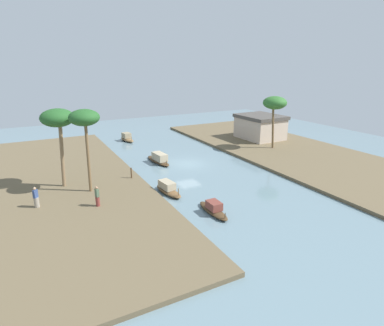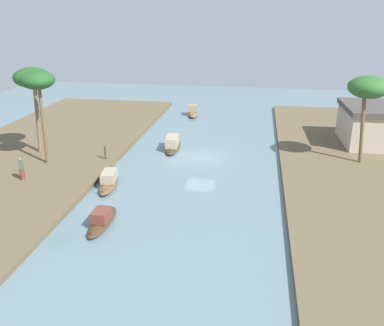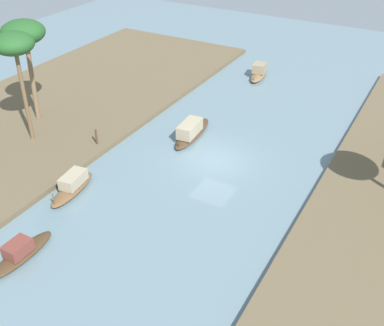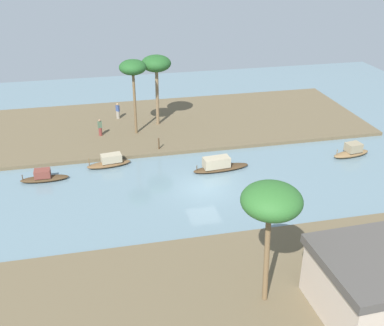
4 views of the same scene
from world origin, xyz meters
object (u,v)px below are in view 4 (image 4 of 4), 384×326
at_px(sampan_midstream, 352,151).
at_px(palm_tree_left_far, 133,69).
at_px(person_on_near_bank, 100,128).
at_px(sampan_with_red_awning, 219,165).
at_px(mooring_post, 159,144).
at_px(sampan_open_hull, 110,162).
at_px(palm_tree_right_tall, 271,202).
at_px(riverside_building, 381,284).
at_px(sampan_upstream_small, 44,177).
at_px(palm_tree_left_near, 156,65).
at_px(person_by_mooring, 118,112).

height_order(sampan_midstream, palm_tree_left_far, palm_tree_left_far).
bearing_deg(person_on_near_bank, sampan_with_red_awning, 123.08).
height_order(sampan_with_red_awning, sampan_midstream, sampan_midstream).
height_order(person_on_near_bank, mooring_post, person_on_near_bank).
distance_m(sampan_open_hull, palm_tree_right_tall, 20.54).
relative_size(palm_tree_left_far, palm_tree_right_tall, 1.06).
bearing_deg(sampan_with_red_awning, sampan_midstream, 175.54).
relative_size(sampan_with_red_awning, sampan_midstream, 1.33).
relative_size(sampan_midstream, riverside_building, 0.56).
distance_m(sampan_open_hull, sampan_midstream, 21.56).
relative_size(sampan_upstream_small, palm_tree_left_near, 0.53).
bearing_deg(sampan_open_hull, mooring_post, -164.51).
distance_m(sampan_midstream, mooring_post, 17.44).
xyz_separation_m(palm_tree_left_far, riverside_building, (-9.53, 26.80, -4.66)).
height_order(sampan_midstream, mooring_post, mooring_post).
distance_m(sampan_upstream_small, sampan_midstream, 26.79).
height_order(sampan_upstream_small, person_on_near_bank, person_on_near_bank).
bearing_deg(person_on_near_bank, sampan_upstream_small, 45.15).
xyz_separation_m(person_by_mooring, riverside_building, (-10.97, 31.30, 1.11)).
xyz_separation_m(sampan_with_red_awning, palm_tree_right_tall, (1.80, 15.58, 5.79)).
height_order(sampan_with_red_awning, mooring_post, mooring_post).
xyz_separation_m(mooring_post, palm_tree_left_near, (-0.86, -6.08, 5.68)).
bearing_deg(sampan_upstream_small, sampan_midstream, 177.50).
distance_m(palm_tree_left_far, palm_tree_right_tall, 24.87).
bearing_deg(palm_tree_left_far, person_on_near_bank, -2.69).
bearing_deg(sampan_upstream_small, palm_tree_left_near, -138.62).
relative_size(palm_tree_left_near, palm_tree_right_tall, 1.04).
distance_m(person_on_near_bank, riverside_building, 29.96).
bearing_deg(sampan_open_hull, palm_tree_left_far, -123.35).
bearing_deg(sampan_midstream, palm_tree_left_near, -42.58).
height_order(mooring_post, palm_tree_right_tall, palm_tree_right_tall).
bearing_deg(riverside_building, palm_tree_left_near, -77.92).
height_order(sampan_open_hull, person_on_near_bank, person_on_near_bank).
bearing_deg(mooring_post, palm_tree_left_near, -98.03).
bearing_deg(sampan_open_hull, palm_tree_right_tall, 103.74).
relative_size(sampan_upstream_small, riverside_building, 0.57).
relative_size(palm_tree_left_far, riverside_building, 1.09).
relative_size(sampan_open_hull, mooring_post, 3.62).
relative_size(person_on_near_bank, palm_tree_left_near, 0.23).
relative_size(sampan_upstream_small, person_by_mooring, 2.26).
relative_size(sampan_with_red_awning, palm_tree_left_far, 0.69).
distance_m(person_by_mooring, palm_tree_left_near, 7.27).
xyz_separation_m(sampan_open_hull, sampan_midstream, (-21.39, 2.64, 0.04)).
xyz_separation_m(sampan_midstream, person_on_near_bank, (21.90, -8.97, 0.60)).
height_order(sampan_with_red_awning, person_by_mooring, person_by_mooring).
bearing_deg(mooring_post, sampan_open_hull, 23.09).
relative_size(mooring_post, riverside_building, 0.16).
distance_m(person_on_near_bank, palm_tree_right_tall, 26.35).
xyz_separation_m(sampan_with_red_awning, person_on_near_bank, (9.47, -9.09, 0.59)).
relative_size(person_on_near_bank, person_by_mooring, 0.99).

